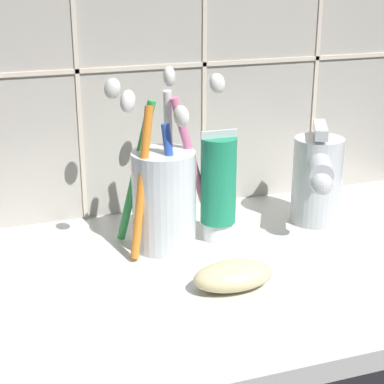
{
  "coord_description": "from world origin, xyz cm",
  "views": [
    {
      "loc": [
        -24.91,
        -54.71,
        31.84
      ],
      "look_at": [
        -5.13,
        2.68,
        9.5
      ],
      "focal_mm": 60.0,
      "sensor_mm": 36.0,
      "label": 1
    }
  ],
  "objects_px": {
    "toothbrush_cup": "(164,193)",
    "toothpaste_tube": "(218,187)",
    "soap_bar": "(233,276)",
    "sink_faucet": "(317,178)"
  },
  "relations": [
    {
      "from": "sink_faucet",
      "to": "toothbrush_cup",
      "type": "bearing_deg",
      "value": -62.17
    },
    {
      "from": "toothbrush_cup",
      "to": "sink_faucet",
      "type": "relative_size",
      "value": 1.61
    },
    {
      "from": "toothbrush_cup",
      "to": "toothpaste_tube",
      "type": "relative_size",
      "value": 1.52
    },
    {
      "from": "toothpaste_tube",
      "to": "soap_bar",
      "type": "height_order",
      "value": "toothpaste_tube"
    },
    {
      "from": "toothpaste_tube",
      "to": "toothbrush_cup",
      "type": "bearing_deg",
      "value": 179.33
    },
    {
      "from": "sink_faucet",
      "to": "soap_bar",
      "type": "height_order",
      "value": "sink_faucet"
    },
    {
      "from": "toothbrush_cup",
      "to": "sink_faucet",
      "type": "bearing_deg",
      "value": 1.16
    },
    {
      "from": "toothbrush_cup",
      "to": "toothpaste_tube",
      "type": "xyz_separation_m",
      "value": [
        0.06,
        -0.0,
        0.0
      ]
    },
    {
      "from": "toothbrush_cup",
      "to": "soap_bar",
      "type": "distance_m",
      "value": 0.13
    },
    {
      "from": "toothpaste_tube",
      "to": "sink_faucet",
      "type": "xyz_separation_m",
      "value": [
        0.13,
        0.0,
        -0.0
      ]
    }
  ]
}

